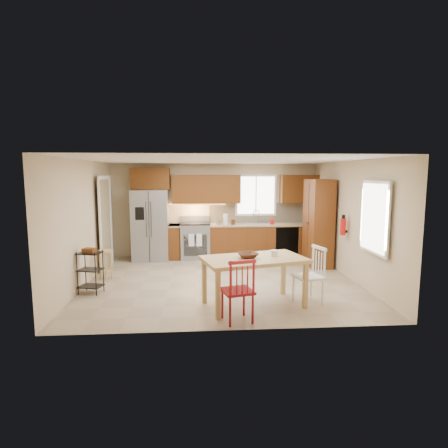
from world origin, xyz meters
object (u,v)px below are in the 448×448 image
at_px(fire_extinguisher, 343,227).
at_px(chair_red, 237,290).
at_px(soap_bottle, 272,221).
at_px(table_jar, 274,254).
at_px(dining_table, 254,282).
at_px(bar_stool, 106,265).
at_px(range_stove, 195,241).
at_px(table_bowl, 248,258).
at_px(pantry, 318,223).
at_px(utility_cart, 90,272).
at_px(chair_white, 308,276).
at_px(refrigerator, 151,225).

bearing_deg(fire_extinguisher, chair_red, -137.54).
height_order(soap_bottle, table_jar, soap_bottle).
xyz_separation_m(dining_table, bar_stool, (-2.89, 1.85, -0.10)).
height_order(range_stove, table_jar, table_jar).
distance_m(fire_extinguisher, table_bowl, 2.85).
height_order(pantry, dining_table, pantry).
distance_m(range_stove, fire_extinguisher, 3.83).
bearing_deg(bar_stool, fire_extinguisher, -2.72).
bearing_deg(soap_bottle, utility_cart, -145.59).
distance_m(soap_bottle, table_jar, 3.58).
bearing_deg(dining_table, range_stove, 90.64).
relative_size(table_jar, bar_stool, 0.25).
relative_size(soap_bottle, chair_white, 0.19).
distance_m(fire_extinguisher, table_jar, 2.41).
bearing_deg(utility_cart, chair_red, -15.86).
xyz_separation_m(soap_bottle, pantry, (0.95, -0.90, 0.05)).
height_order(chair_white, bar_stool, chair_white).
relative_size(fire_extinguisher, chair_red, 0.36).
bearing_deg(bar_stool, soap_bottle, 23.58).
xyz_separation_m(range_stove, table_jar, (1.36, -3.60, 0.40)).
relative_size(range_stove, soap_bottle, 4.82).
bearing_deg(range_stove, refrigerator, -177.01).
xyz_separation_m(range_stove, pantry, (2.98, -0.99, 0.59)).
bearing_deg(table_bowl, utility_cart, 162.55).
height_order(chair_white, utility_cart, chair_white).
bearing_deg(table_jar, bar_stool, 151.89).
relative_size(refrigerator, range_stove, 1.98).
height_order(refrigerator, chair_red, refrigerator).
relative_size(pantry, bar_stool, 3.37).
relative_size(soap_bottle, utility_cart, 0.23).
bearing_deg(chair_red, soap_bottle, 57.63).
bearing_deg(pantry, soap_bottle, 136.55).
bearing_deg(pantry, range_stove, 161.71).
relative_size(range_stove, table_bowl, 2.70).
distance_m(refrigerator, pantry, 4.23).
distance_m(range_stove, soap_bottle, 2.10).
xyz_separation_m(range_stove, bar_stool, (-1.90, -1.86, -0.15)).
relative_size(dining_table, bar_stool, 2.70).
relative_size(soap_bottle, table_jar, 1.24).
bearing_deg(fire_extinguisher, bar_stool, 178.00).
xyz_separation_m(chair_red, bar_stool, (-2.54, 2.50, -0.18)).
bearing_deg(soap_bottle, table_jar, -100.74).
distance_m(chair_red, bar_stool, 3.57).
relative_size(fire_extinguisher, table_jar, 2.33).
height_order(refrigerator, pantry, pantry).
relative_size(pantry, table_jar, 13.61).
height_order(range_stove, soap_bottle, soap_bottle).
height_order(dining_table, table_jar, table_jar).
bearing_deg(chair_white, chair_red, 103.90).
xyz_separation_m(pantry, table_bowl, (-2.09, -2.72, -0.22)).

